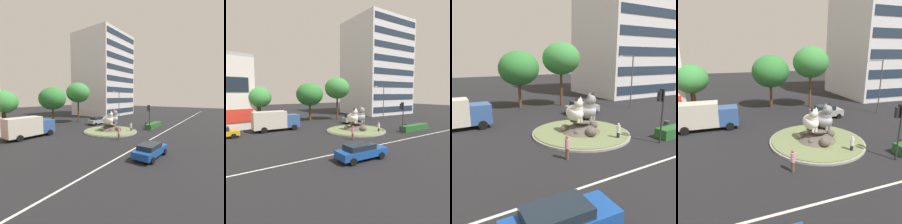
% 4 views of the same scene
% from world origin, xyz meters
% --- Properties ---
extents(ground_plane, '(160.00, 160.00, 0.00)m').
position_xyz_m(ground_plane, '(0.00, 0.00, 0.00)').
color(ground_plane, black).
extents(lane_centreline, '(112.00, 0.20, 0.01)m').
position_xyz_m(lane_centreline, '(0.00, -7.78, 0.00)').
color(lane_centreline, silver).
rests_on(lane_centreline, ground).
extents(roundabout_island, '(9.09, 9.09, 1.38)m').
position_xyz_m(roundabout_island, '(0.01, -0.01, 0.44)').
color(roundabout_island, gray).
rests_on(roundabout_island, ground).
extents(cat_statue_white, '(1.50, 2.42, 2.30)m').
position_xyz_m(cat_statue_white, '(-0.65, -0.05, 2.23)').
color(cat_statue_white, silver).
rests_on(cat_statue_white, roundabout_island).
extents(cat_statue_grey, '(1.82, 2.85, 2.58)m').
position_xyz_m(cat_statue_grey, '(0.70, 0.03, 2.33)').
color(cat_statue_grey, gray).
rests_on(cat_statue_grey, roundabout_island).
extents(traffic_light_mast, '(0.79, 0.45, 4.56)m').
position_xyz_m(traffic_light_mast, '(4.31, -5.20, 3.35)').
color(traffic_light_mast, '#2D2D33').
rests_on(traffic_light_mast, ground).
extents(office_tower, '(16.39, 15.01, 26.17)m').
position_xyz_m(office_tower, '(22.98, 18.55, 13.08)').
color(office_tower, silver).
rests_on(office_tower, ground).
extents(clipped_hedge_strip, '(5.91, 1.20, 0.90)m').
position_xyz_m(clipped_hedge_strip, '(8.07, -4.77, 0.45)').
color(clipped_hedge_strip, '#235B28').
rests_on(clipped_hedge_strip, ground).
extents(broadleaf_tree_behind_island, '(5.48, 5.48, 9.31)m').
position_xyz_m(broadleaf_tree_behind_island, '(5.30, 12.91, 6.96)').
color(broadleaf_tree_behind_island, brown).
rests_on(broadleaf_tree_behind_island, ground).
extents(second_tree_near_tower, '(4.20, 4.20, 7.02)m').
position_xyz_m(second_tree_near_tower, '(-11.48, 12.04, 5.17)').
color(second_tree_near_tower, brown).
rests_on(second_tree_near_tower, ground).
extents(third_tree_left, '(5.69, 5.69, 8.05)m').
position_xyz_m(third_tree_left, '(-0.59, 14.65, 5.62)').
color(third_tree_left, brown).
rests_on(third_tree_left, ground).
extents(streetlight_arm, '(2.46, 0.42, 7.44)m').
position_xyz_m(streetlight_arm, '(12.44, 6.12, 4.35)').
color(streetlight_arm, '#4C4C51').
rests_on(streetlight_arm, ground).
extents(pedestrian_pink_shirt, '(0.34, 0.34, 1.76)m').
position_xyz_m(pedestrian_pink_shirt, '(-4.02, -4.18, 0.94)').
color(pedestrian_pink_shirt, brown).
rests_on(pedestrian_pink_shirt, ground).
extents(pedestrian_white_shirt, '(0.34, 0.34, 1.56)m').
position_xyz_m(pedestrian_white_shirt, '(1.78, -3.09, 0.82)').
color(pedestrian_white_shirt, black).
rests_on(pedestrian_white_shirt, ground).
extents(sedan_on_far_lane, '(4.36, 2.28, 1.65)m').
position_xyz_m(sedan_on_far_lane, '(4.86, 6.89, 0.86)').
color(sedan_on_far_lane, '#99999E').
rests_on(sedan_on_far_lane, ground).
extents(parked_car_right, '(4.76, 2.19, 1.42)m').
position_xyz_m(parked_car_right, '(-8.06, -10.38, 0.76)').
color(parked_car_right, '#19479E').
rests_on(parked_car_right, ground).
extents(delivery_box_truck, '(7.05, 2.72, 3.08)m').
position_xyz_m(delivery_box_truck, '(-10.23, 7.40, 1.66)').
color(delivery_box_truck, '#335693').
rests_on(delivery_box_truck, ground).
extents(litter_bin, '(0.56, 0.56, 0.90)m').
position_xyz_m(litter_bin, '(8.19, -3.12, 0.45)').
color(litter_bin, '#2D4233').
rests_on(litter_bin, ground).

